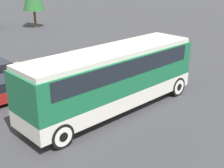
{
  "coord_description": "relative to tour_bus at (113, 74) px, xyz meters",
  "views": [
    {
      "loc": [
        -10.07,
        -10.56,
        7.02
      ],
      "look_at": [
        0.0,
        0.0,
        1.45
      ],
      "focal_mm": 50.0,
      "sensor_mm": 36.0,
      "label": 1
    }
  ],
  "objects": [
    {
      "name": "ground_plane",
      "position": [
        -0.1,
        0.0,
        -1.94
      ],
      "size": [
        120.0,
        120.0,
        0.0
      ],
      "primitive_type": "plane",
      "color": "#38383A"
    },
    {
      "name": "tour_bus",
      "position": [
        0.0,
        0.0,
        0.0
      ],
      "size": [
        9.91,
        2.58,
        3.23
      ],
      "color": "silver",
      "rests_on": "ground_plane"
    },
    {
      "name": "parked_car_near",
      "position": [
        -3.78,
        4.9,
        -1.28
      ],
      "size": [
        4.31,
        1.85,
        1.32
      ],
      "color": "maroon",
      "rests_on": "ground_plane"
    },
    {
      "name": "parked_car_mid",
      "position": [
        1.46,
        6.35,
        -1.28
      ],
      "size": [
        4.09,
        1.88,
        1.33
      ],
      "color": "silver",
      "rests_on": "ground_plane"
    }
  ]
}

